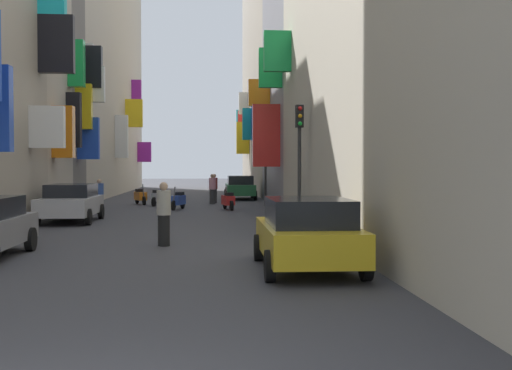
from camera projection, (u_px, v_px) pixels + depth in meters
ground_plane at (179, 206)px, 34.80m from camera, size 140.00×140.00×0.00m
building_left_mid_c at (19, 32)px, 32.78m from camera, size 7.35×3.46×17.93m
building_left_far at (82, 64)px, 49.16m from camera, size 7.35×29.43×19.74m
building_right_mid_a at (326, 55)px, 35.46m from camera, size 7.34×11.47×16.47m
building_right_mid_b at (287, 63)px, 53.05m from camera, size 7.08×23.94×21.10m
parked_car_yellow at (307, 233)px, 13.34m from camera, size 1.99×4.12×1.49m
parked_car_green at (240, 187)px, 41.27m from camera, size 1.93×4.37×1.50m
parked_car_silver at (71, 202)px, 24.73m from camera, size 2.02×4.19×1.44m
scooter_orange at (140, 196)px, 35.79m from camera, size 0.83×1.83×1.13m
scooter_red at (228, 200)px, 31.48m from camera, size 0.65×1.79×1.13m
scooter_silver at (159, 197)px, 34.81m from camera, size 0.76×1.87×1.13m
scooter_blue at (178, 200)px, 31.70m from camera, size 0.73×1.86×1.13m
pedestrian_crossing at (214, 188)px, 37.32m from camera, size 0.51×0.51×1.67m
pedestrian_near_left at (164, 214)px, 17.37m from camera, size 0.44×0.44×1.71m
pedestrian_near_right at (99, 196)px, 29.06m from camera, size 0.54×0.54×1.56m
pedestrian_mid_street at (212, 189)px, 36.21m from camera, size 0.53×0.53×1.68m
traffic_light_near_corner at (299, 145)px, 21.71m from camera, size 0.26×0.34×4.18m
traffic_light_far_corner at (266, 152)px, 34.39m from camera, size 0.26×0.34×4.24m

